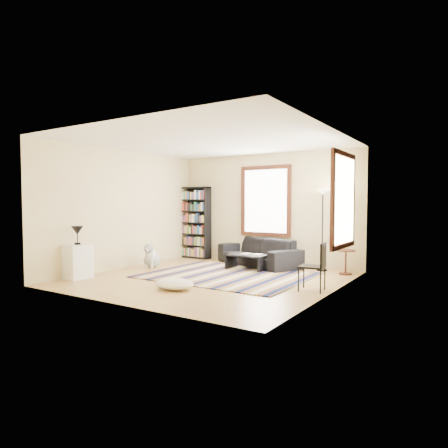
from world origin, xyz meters
The scene contains 21 objects.
floor centered at (0.00, 0.00, -0.05)m, with size 5.00×5.00×0.10m, color tan.
ceiling centered at (0.00, 0.00, 2.85)m, with size 5.00×5.00×0.10m, color white.
wall_back centered at (0.00, 2.55, 1.40)m, with size 5.00×0.10×2.80m, color beige.
wall_front centered at (0.00, -2.55, 1.40)m, with size 5.00×0.10×2.80m, color beige.
wall_left centered at (-2.55, 0.00, 1.40)m, with size 0.10×5.00×2.80m, color beige.
wall_right centered at (2.55, 0.00, 1.40)m, with size 0.10×5.00×2.80m, color beige.
window_back centered at (0.00, 2.47, 1.60)m, with size 1.20×0.06×1.60m, color white.
window_right centered at (2.47, 0.80, 1.60)m, with size 0.06×1.20×1.60m, color white.
rug centered at (0.10, 0.48, 0.01)m, with size 3.33×2.66×0.02m, color #0E1946.
sofa centered at (0.02, 2.05, 0.34)m, with size 2.34×0.91×0.68m, color black.
bookshelf centered at (-2.13, 2.32, 1.00)m, with size 0.90×0.30×2.00m, color black.
coffee_table centered at (0.10, 1.32, 0.18)m, with size 0.90×0.50×0.36m, color black.
book_a centered at (0.00, 1.32, 0.37)m, with size 0.18×0.24×0.02m, color beige.
book_b centered at (0.25, 1.37, 0.37)m, with size 0.26×0.19×0.02m, color beige.
floor_cushion centered at (0.02, -1.19, 0.09)m, with size 0.76×0.57×0.19m, color white.
floor_lamp centered at (1.61, 2.15, 0.93)m, with size 0.30×0.30×1.86m, color black, non-canonical shape.
side_table centered at (2.20, 1.96, 0.27)m, with size 0.40×0.40×0.54m, color #461811.
folding_chair centered at (2.15, 0.01, 0.43)m, with size 0.42×0.40×0.86m, color black.
white_cabinet centered at (-2.30, -1.47, 0.35)m, with size 0.38×0.50×0.70m, color white.
table_lamp centered at (-2.30, -1.47, 0.89)m, with size 0.24×0.24×0.38m, color black, non-canonical shape.
dog centered at (-1.97, 0.38, 0.29)m, with size 0.42×0.58×0.58m, color #ABABAB, non-canonical shape.
Camera 1 is at (4.60, -6.69, 1.55)m, focal length 32.00 mm.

